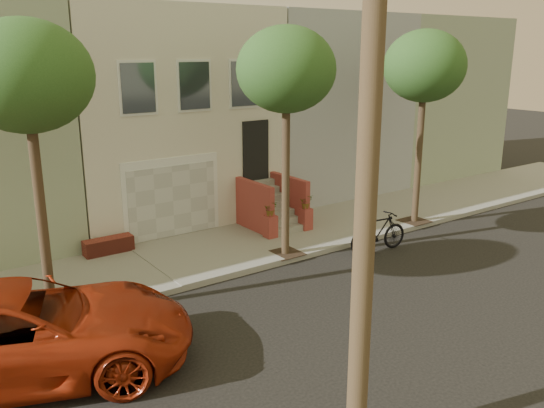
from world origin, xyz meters
TOP-DOWN VIEW (x-y plane):
  - ground at (0.00, 0.00)m, footprint 90.00×90.00m
  - sidewalk at (0.00, 5.35)m, footprint 40.00×3.70m
  - house_row at (0.00, 11.19)m, footprint 33.10×11.70m
  - tree_left at (-5.50, 3.90)m, footprint 2.70×2.57m
  - tree_mid at (1.00, 3.90)m, footprint 2.70×2.57m
  - tree_right at (6.50, 3.90)m, footprint 2.70×2.57m
  - pickup_truck at (-6.57, 1.84)m, footprint 6.86×4.85m
  - motorcycle at (3.59, 2.77)m, footprint 2.05×0.79m

SIDE VIEW (x-z plane):
  - ground at x=0.00m, z-range 0.00..0.00m
  - sidewalk at x=0.00m, z-range 0.00..0.15m
  - motorcycle at x=3.59m, z-range 0.00..1.20m
  - pickup_truck at x=-6.57m, z-range 0.00..1.74m
  - house_row at x=0.00m, z-range 0.14..7.14m
  - tree_left at x=-5.50m, z-range 2.11..8.41m
  - tree_mid at x=1.00m, z-range 2.11..8.41m
  - tree_right at x=6.50m, z-range 2.11..8.41m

